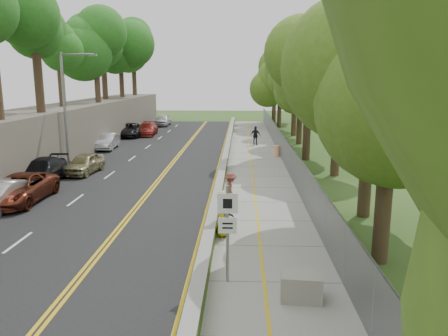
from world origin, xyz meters
TOP-DOWN VIEW (x-y plane):
  - ground at (0.00, 0.00)m, footprint 140.00×140.00m
  - road at (-5.40, 15.00)m, footprint 11.20×66.00m
  - sidewalk at (2.55, 15.00)m, footprint 4.20×66.00m
  - jersey_barrier at (0.25, 15.00)m, footprint 0.42×66.00m
  - rock_embankment at (-13.50, 15.00)m, footprint 5.00×66.00m
  - chainlink_fence at (4.65, 15.00)m, footprint 0.04×66.00m
  - trees_embankment at (-13.00, 15.00)m, footprint 6.40×66.00m
  - trees_fenceside at (7.00, 15.00)m, footprint 7.00×66.00m
  - streetlight at (-10.46, 14.00)m, footprint 2.52×0.22m
  - signpost at (1.05, -3.02)m, footprint 0.62×0.09m
  - construction_barrel at (4.30, 19.29)m, footprint 0.54×0.54m
  - concrete_block at (3.20, -4.00)m, footprint 1.23×0.96m
  - car_1 at (-10.17, 4.14)m, footprint 1.73×4.21m
  - car_2 at (-9.86, 5.49)m, footprint 2.38×5.13m
  - car_3 at (-10.60, 9.50)m, footprint 2.35×5.22m
  - car_4 at (-9.00, 12.43)m, footprint 1.95×4.07m
  - car_5 at (-10.54, 22.53)m, footprint 1.73×4.29m
  - car_6 at (-10.60, 30.96)m, footprint 2.74×5.33m
  - car_7 at (-9.00, 32.16)m, footprint 2.16×4.85m
  - car_8 at (-9.00, 41.98)m, footprint 1.82×4.48m
  - painter_0 at (0.75, 1.00)m, footprint 0.60×0.92m
  - painter_1 at (0.75, 1.00)m, footprint 0.64×0.80m
  - painter_2 at (0.85, 1.17)m, footprint 0.81×0.97m
  - painter_3 at (0.95, 5.21)m, footprint 0.84×1.20m
  - person_far at (2.80, 25.47)m, footprint 1.12×0.81m

SIDE VIEW (x-z plane):
  - ground at x=0.00m, z-range 0.00..0.00m
  - road at x=-5.40m, z-range 0.00..0.04m
  - sidewalk at x=2.55m, z-range 0.00..0.05m
  - jersey_barrier at x=0.25m, z-range 0.00..0.60m
  - concrete_block at x=3.20m, z-range 0.05..0.83m
  - construction_barrel at x=4.30m, z-range 0.05..0.94m
  - car_4 at x=-9.00m, z-range 0.04..1.38m
  - car_1 at x=-10.17m, z-range 0.04..1.40m
  - car_7 at x=-9.00m, z-range 0.04..1.42m
  - car_5 at x=-10.54m, z-range 0.04..1.43m
  - car_2 at x=-9.86m, z-range 0.04..1.46m
  - car_6 at x=-10.60m, z-range 0.04..1.48m
  - car_3 at x=-10.60m, z-range 0.04..1.53m
  - car_8 at x=-9.00m, z-range 0.04..1.56m
  - painter_3 at x=0.95m, z-range 0.05..1.75m
  - person_far at x=2.80m, z-range 0.05..1.82m
  - painter_2 at x=0.85m, z-range 0.05..1.87m
  - painter_0 at x=0.75m, z-range 0.05..1.93m
  - painter_1 at x=0.75m, z-range 0.05..1.95m
  - chainlink_fence at x=4.65m, z-range 0.00..2.00m
  - signpost at x=1.05m, z-range 0.41..3.51m
  - rock_embankment at x=-13.50m, z-range 0.00..4.00m
  - streetlight at x=-10.46m, z-range 0.64..8.64m
  - trees_fenceside at x=7.00m, z-range 0.00..14.00m
  - trees_embankment at x=-13.00m, z-range 4.00..17.00m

